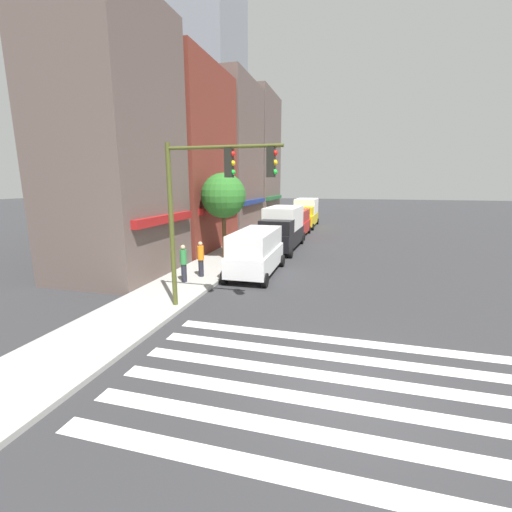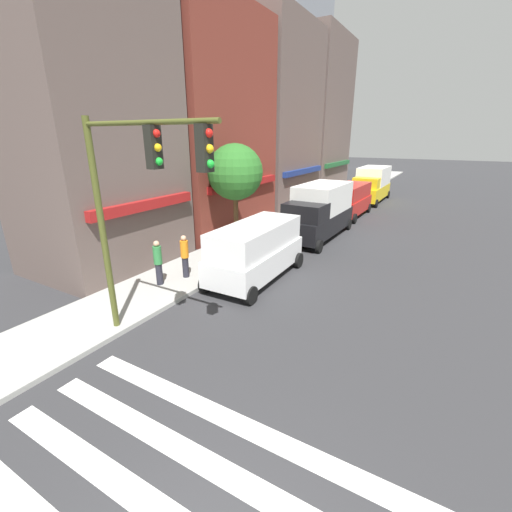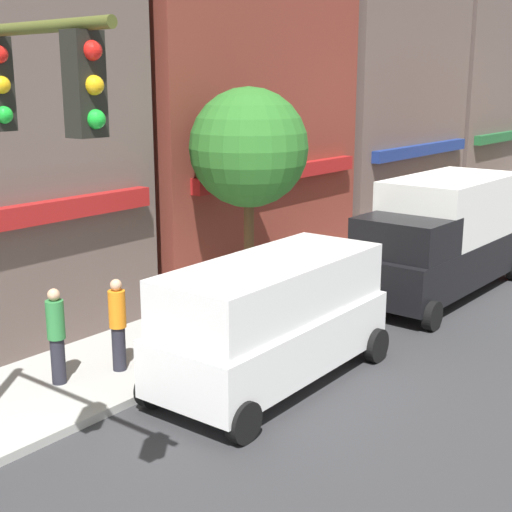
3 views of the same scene
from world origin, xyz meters
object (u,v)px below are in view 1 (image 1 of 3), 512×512
object	(u,v)px
box_truck_yellow	(306,212)
street_tree	(223,196)
pedestrian_green_top	(184,263)
van_white	(256,251)
traffic_signal	(209,193)
box_truck_black	(282,228)
van_red	(296,222)
pedestrian_orange_vest	(201,258)

from	to	relation	value
box_truck_yellow	street_tree	distance (m)	18.46
pedestrian_green_top	van_white	bearing A→B (deg)	-156.61
traffic_signal	box_truck_black	size ratio (longest dim) A/B	0.98
traffic_signal	box_truck_black	world-z (taller)	traffic_signal
pedestrian_green_top	van_red	bearing A→B (deg)	-119.81
pedestrian_green_top	pedestrian_orange_vest	distance (m)	1.15
van_red	pedestrian_green_top	distance (m)	16.66
traffic_signal	street_tree	bearing A→B (deg)	17.35
box_truck_black	van_red	bearing A→B (deg)	1.27
box_truck_yellow	pedestrian_green_top	world-z (taller)	box_truck_yellow
box_truck_black	van_red	size ratio (longest dim) A/B	1.24
box_truck_yellow	pedestrian_green_top	size ratio (longest dim) A/B	3.51
box_truck_black	pedestrian_orange_vest	size ratio (longest dim) A/B	3.53
van_white	van_red	size ratio (longest dim) A/B	1.00
van_red	pedestrian_orange_vest	xyz separation A→B (m)	(-15.34, 2.42, -0.21)
traffic_signal	street_tree	world-z (taller)	traffic_signal
pedestrian_green_top	pedestrian_orange_vest	size ratio (longest dim) A/B	1.00
traffic_signal	pedestrian_orange_vest	xyz separation A→B (m)	(4.02, 2.25, -3.34)
pedestrian_green_top	pedestrian_orange_vest	xyz separation A→B (m)	(1.08, -0.39, 0.00)
pedestrian_orange_vest	van_red	bearing A→B (deg)	169.58
street_tree	van_white	bearing A→B (deg)	-135.05
box_truck_yellow	pedestrian_orange_vest	xyz separation A→B (m)	(-22.48, 2.42, -0.51)
box_truck_black	pedestrian_green_top	xyz separation A→B (m)	(-9.94, 2.81, -0.51)
street_tree	pedestrian_orange_vest	bearing A→B (deg)	-175.03
van_white	pedestrian_green_top	size ratio (longest dim) A/B	2.84
box_truck_black	box_truck_yellow	world-z (taller)	same
box_truck_black	pedestrian_green_top	distance (m)	10.34
pedestrian_orange_vest	street_tree	world-z (taller)	street_tree
box_truck_yellow	street_tree	bearing A→B (deg)	171.49
traffic_signal	box_truck_yellow	world-z (taller)	traffic_signal
pedestrian_orange_vest	street_tree	distance (m)	5.27
van_white	van_red	bearing A→B (deg)	-0.80
traffic_signal	pedestrian_orange_vest	bearing A→B (deg)	29.17
box_truck_yellow	van_red	bearing A→B (deg)	-179.71
traffic_signal	pedestrian_orange_vest	distance (m)	5.69
van_red	pedestrian_green_top	bearing A→B (deg)	171.47
box_truck_yellow	pedestrian_orange_vest	size ratio (longest dim) A/B	3.51
traffic_signal	pedestrian_green_top	size ratio (longest dim) A/B	3.46
pedestrian_green_top	pedestrian_orange_vest	world-z (taller)	same
van_red	street_tree	distance (m)	11.61
box_truck_black	street_tree	xyz separation A→B (m)	(-4.47, 2.80, 2.38)
box_truck_black	street_tree	size ratio (longest dim) A/B	1.20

